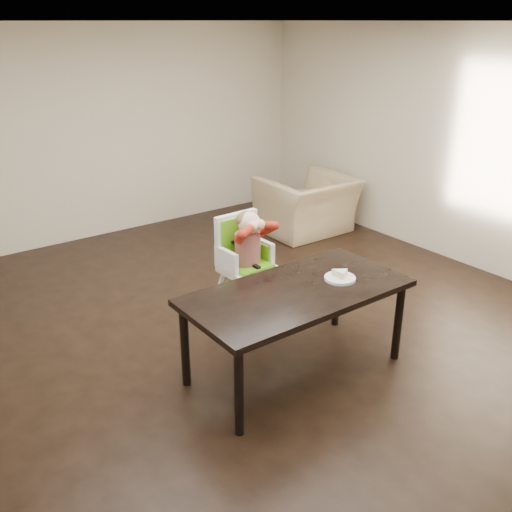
# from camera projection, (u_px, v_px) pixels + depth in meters

# --- Properties ---
(ground) EXTENTS (7.00, 7.00, 0.00)m
(ground) POSITION_uv_depth(u_px,v_px,m) (263.00, 338.00, 5.25)
(ground) COLOR black
(ground) RESTS_ON ground
(room_walls) EXTENTS (6.02, 7.02, 2.71)m
(room_walls) POSITION_uv_depth(u_px,v_px,m) (264.00, 136.00, 4.54)
(room_walls) COLOR beige
(room_walls) RESTS_ON ground
(dining_table) EXTENTS (1.80, 0.90, 0.75)m
(dining_table) POSITION_uv_depth(u_px,v_px,m) (297.00, 298.00, 4.51)
(dining_table) COLOR black
(dining_table) RESTS_ON ground
(high_chair) EXTENTS (0.50, 0.50, 1.17)m
(high_chair) POSITION_uv_depth(u_px,v_px,m) (246.00, 247.00, 5.11)
(high_chair) COLOR white
(high_chair) RESTS_ON ground
(plate) EXTENTS (0.28, 0.28, 0.07)m
(plate) POSITION_uv_depth(u_px,v_px,m) (340.00, 276.00, 4.65)
(plate) COLOR white
(plate) RESTS_ON dining_table
(armchair) EXTENTS (1.18, 0.77, 1.02)m
(armchair) POSITION_uv_depth(u_px,v_px,m) (307.00, 196.00, 7.69)
(armchair) COLOR tan
(armchair) RESTS_ON ground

